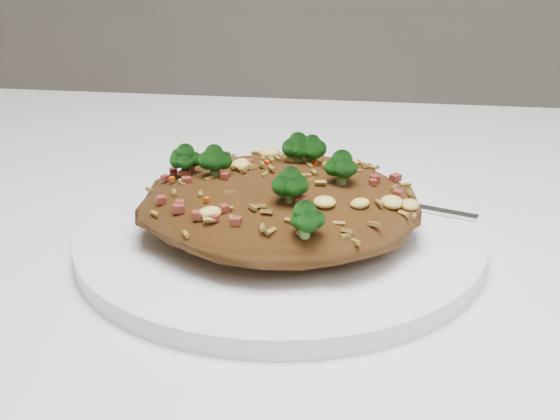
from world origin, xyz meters
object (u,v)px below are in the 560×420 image
Objects in this scene: dining_table at (163,349)px; fork at (382,201)px; plate at (280,239)px; fried_rice at (280,194)px.

dining_table is 7.59× the size of fork.
dining_table is 4.22× the size of plate.
plate is at bearing 1.99° from dining_table.
fried_rice reaches higher than dining_table.
fried_rice is at bearing 1.96° from dining_table.
fried_rice is (-0.00, -0.00, 0.03)m from plate.
dining_table is 0.13m from plate.
dining_table is 6.14× the size of fried_rice.
fried_rice is at bearing -121.30° from fork.
fork is (0.07, 0.06, 0.01)m from plate.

